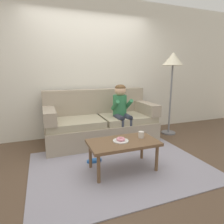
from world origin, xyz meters
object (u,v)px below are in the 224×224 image
(couch, at_px, (100,123))
(toy_controller, at_px, (94,161))
(person_child, at_px, (121,108))
(mug, at_px, (141,135))
(floor_lamp, at_px, (173,65))
(donut, at_px, (121,139))
(coffee_table, at_px, (123,144))

(couch, xyz_separation_m, toy_controller, (-0.37, -0.86, -0.33))
(person_child, bearing_deg, mug, -96.19)
(toy_controller, relative_size, floor_lamp, 0.13)
(floor_lamp, bearing_deg, donut, -145.90)
(donut, distance_m, toy_controller, 0.61)
(coffee_table, height_order, person_child, person_child)
(couch, xyz_separation_m, person_child, (0.35, -0.21, 0.32))
(coffee_table, relative_size, person_child, 0.85)
(coffee_table, bearing_deg, mug, 6.73)
(coffee_table, distance_m, floor_lamp, 2.22)
(toy_controller, bearing_deg, coffee_table, -79.98)
(person_child, xyz_separation_m, mug, (-0.10, -0.95, -0.21))
(mug, xyz_separation_m, floor_lamp, (1.29, 1.07, 1.01))
(donut, height_order, mug, mug)
(coffee_table, relative_size, donut, 7.81)
(toy_controller, bearing_deg, person_child, 9.25)
(mug, height_order, floor_lamp, floor_lamp)
(coffee_table, distance_m, person_child, 1.11)
(coffee_table, xyz_separation_m, floor_lamp, (1.58, 1.10, 1.10))
(donut, bearing_deg, mug, 4.86)
(coffee_table, height_order, floor_lamp, floor_lamp)
(couch, bearing_deg, person_child, -31.26)
(couch, relative_size, mug, 23.01)
(couch, xyz_separation_m, mug, (0.25, -1.17, 0.11))
(donut, xyz_separation_m, mug, (0.33, 0.03, 0.01))
(coffee_table, distance_m, donut, 0.09)
(person_child, relative_size, mug, 12.24)
(couch, relative_size, floor_lamp, 1.21)
(coffee_table, distance_m, toy_controller, 0.58)
(coffee_table, height_order, toy_controller, coffee_table)
(couch, distance_m, mug, 1.20)
(donut, distance_m, floor_lamp, 2.20)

